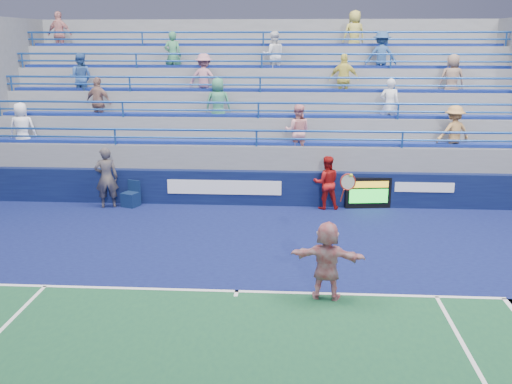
# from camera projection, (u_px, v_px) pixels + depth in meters

# --- Properties ---
(ground) EXTENTS (120.00, 120.00, 0.00)m
(ground) POSITION_uv_depth(u_px,v_px,m) (237.00, 292.00, 11.89)
(ground) COLOR #333538
(sponsor_wall) EXTENTS (18.00, 0.32, 1.10)m
(sponsor_wall) POSITION_uv_depth(u_px,v_px,m) (256.00, 188.00, 18.01)
(sponsor_wall) COLOR #090F36
(sponsor_wall) RESTS_ON ground
(bleacher_stand) EXTENTS (18.00, 5.61, 6.13)m
(bleacher_stand) POSITION_uv_depth(u_px,v_px,m) (262.00, 137.00, 21.38)
(bleacher_stand) COLOR slate
(bleacher_stand) RESTS_ON ground
(serve_speed_board) EXTENTS (1.42, 0.31, 0.98)m
(serve_speed_board) POSITION_uv_depth(u_px,v_px,m) (368.00, 193.00, 17.66)
(serve_speed_board) COLOR black
(serve_speed_board) RESTS_ON ground
(judge_chair) EXTENTS (0.60, 0.61, 0.81)m
(judge_chair) POSITION_uv_depth(u_px,v_px,m) (131.00, 198.00, 17.91)
(judge_chair) COLOR #0D1E42
(judge_chair) RESTS_ON ground
(tennis_player) EXTENTS (1.57, 0.69, 2.62)m
(tennis_player) POSITION_uv_depth(u_px,v_px,m) (327.00, 260.00, 11.40)
(tennis_player) COLOR white
(tennis_player) RESTS_ON ground
(line_judge) EXTENTS (0.80, 0.64, 1.92)m
(line_judge) POSITION_uv_depth(u_px,v_px,m) (106.00, 178.00, 17.61)
(line_judge) COLOR #121932
(line_judge) RESTS_ON ground
(ball_girl) EXTENTS (0.87, 0.71, 1.67)m
(ball_girl) POSITION_uv_depth(u_px,v_px,m) (326.00, 183.00, 17.52)
(ball_girl) COLOR #A11312
(ball_girl) RESTS_ON ground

